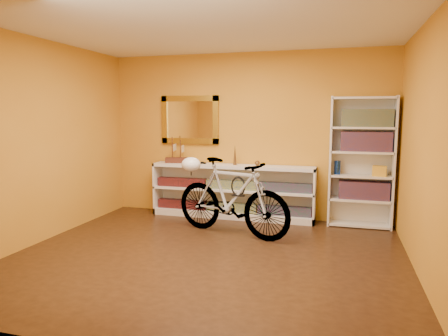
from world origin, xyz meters
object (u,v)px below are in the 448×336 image
(console_unit, at_px, (232,191))
(helmet, at_px, (191,164))
(bicycle, at_px, (231,197))
(bookcase, at_px, (361,162))

(console_unit, height_order, helmet, helmet)
(bicycle, bearing_deg, bookcase, -44.11)
(bicycle, distance_m, helmet, 0.79)
(bookcase, bearing_deg, console_unit, -179.26)
(console_unit, bearing_deg, bookcase, 0.74)
(console_unit, relative_size, bookcase, 1.37)
(console_unit, relative_size, helmet, 9.40)
(console_unit, relative_size, bicycle, 1.45)
(bookcase, distance_m, bicycle, 1.98)
(console_unit, bearing_deg, helmet, -120.42)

